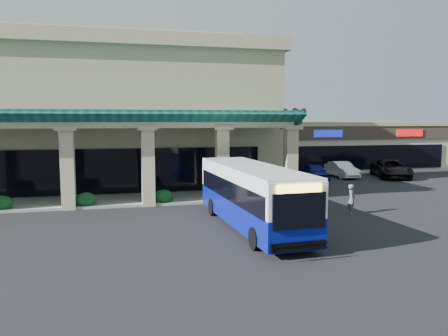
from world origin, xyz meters
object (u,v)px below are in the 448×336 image
object	(u,v)px
car_gray	(391,169)
car_white	(342,169)
pedestrian	(352,199)
transit_bus	(252,197)
car_silver	(315,172)

from	to	relation	value
car_gray	car_white	bearing A→B (deg)	-175.95
pedestrian	car_white	distance (m)	15.82
transit_bus	car_gray	distance (m)	22.72
pedestrian	car_white	xyz separation A→B (m)	(7.12, 14.12, -0.12)
transit_bus	pedestrian	xyz separation A→B (m)	(6.15, 1.57, -0.65)
car_silver	car_gray	bearing A→B (deg)	8.74
pedestrian	car_white	world-z (taller)	pedestrian
transit_bus	car_gray	xyz separation A→B (m)	(17.45, 14.52, -0.68)
car_white	car_silver	bearing A→B (deg)	-158.07
transit_bus	car_gray	size ratio (longest dim) A/B	1.85
car_gray	car_silver	bearing A→B (deg)	-160.21
transit_bus	car_silver	world-z (taller)	transit_bus
car_silver	car_gray	distance (m)	7.34
pedestrian	car_gray	bearing A→B (deg)	-11.64
car_silver	transit_bus	bearing A→B (deg)	-116.23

